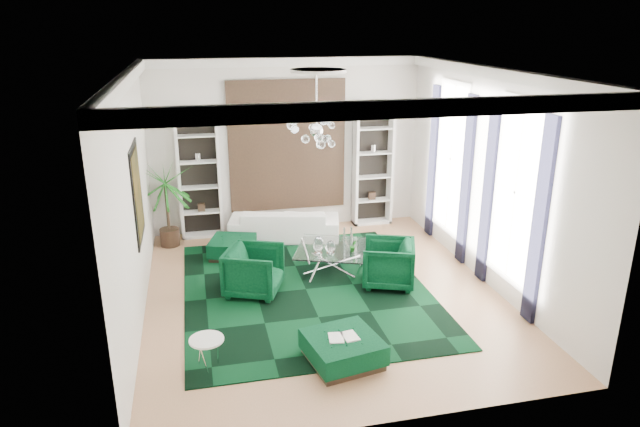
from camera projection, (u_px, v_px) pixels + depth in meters
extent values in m
cube|color=tan|center=(322.00, 293.00, 10.01)|extent=(6.00, 7.00, 0.02)
cube|color=white|center=(323.00, 70.00, 8.78)|extent=(6.00, 7.00, 0.02)
cube|color=silver|center=(287.00, 145.00, 12.63)|extent=(6.00, 0.02, 3.80)
cube|color=silver|center=(396.00, 277.00, 6.15)|extent=(6.00, 0.02, 3.80)
cube|color=silver|center=(132.00, 201.00, 8.76)|extent=(0.02, 7.00, 3.80)
cube|color=silver|center=(489.00, 178.00, 10.02)|extent=(0.02, 7.00, 3.80)
cylinder|color=white|center=(318.00, 71.00, 9.07)|extent=(0.90, 0.90, 0.05)
cube|color=black|center=(287.00, 146.00, 12.59)|extent=(2.50, 0.06, 2.80)
cube|color=black|center=(138.00, 193.00, 9.34)|extent=(0.04, 1.30, 1.60)
cube|color=white|center=(515.00, 192.00, 9.19)|extent=(0.03, 1.10, 2.90)
cube|color=black|center=(539.00, 223.00, 8.54)|extent=(0.07, 0.30, 3.25)
cube|color=black|center=(488.00, 194.00, 9.98)|extent=(0.07, 0.30, 3.25)
cube|color=white|center=(451.00, 159.00, 11.40)|extent=(0.03, 1.10, 2.90)
cube|color=black|center=(466.00, 181.00, 10.76)|extent=(0.07, 0.30, 3.25)
cube|color=black|center=(433.00, 162.00, 12.20)|extent=(0.07, 0.30, 3.25)
cube|color=black|center=(306.00, 290.00, 10.09)|extent=(4.20, 5.00, 0.02)
imported|color=white|center=(285.00, 224.00, 12.38)|extent=(2.49, 1.43, 0.69)
imported|color=black|center=(254.00, 271.00, 9.86)|extent=(1.20, 1.18, 0.84)
imported|color=black|center=(388.00, 263.00, 10.18)|extent=(1.16, 1.15, 0.83)
cube|color=black|center=(232.00, 248.00, 11.48)|extent=(1.06, 1.06, 0.37)
cube|color=black|center=(343.00, 350.00, 7.92)|extent=(1.12, 1.12, 0.38)
cube|color=white|center=(343.00, 337.00, 7.85)|extent=(0.42, 0.28, 0.03)
cylinder|color=white|center=(208.00, 354.00, 7.75)|extent=(0.55, 0.55, 0.45)
imported|color=#1A681B|center=(353.00, 246.00, 10.57)|extent=(0.13, 0.11, 0.23)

